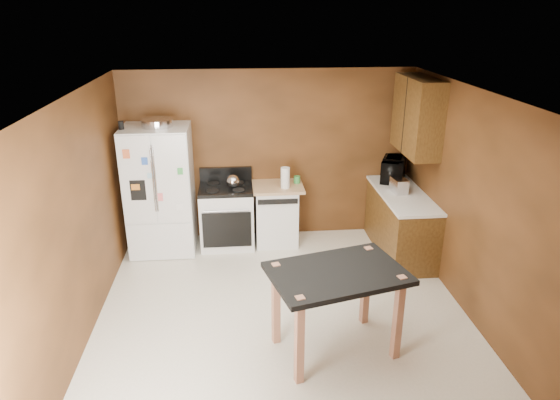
{
  "coord_description": "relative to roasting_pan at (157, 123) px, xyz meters",
  "views": [
    {
      "loc": [
        -0.47,
        -4.79,
        3.31
      ],
      "look_at": [
        0.04,
        0.85,
        1.09
      ],
      "focal_mm": 32.0,
      "sensor_mm": 36.0,
      "label": 1
    }
  ],
  "objects": [
    {
      "name": "kettle",
      "position": [
        0.98,
        0.01,
        -0.86
      ],
      "size": [
        0.19,
        0.19,
        0.19
      ],
      "primitive_type": "sphere",
      "color": "silver",
      "rests_on": "gas_range"
    },
    {
      "name": "right_cabinets",
      "position": [
        3.35,
        -0.4,
        -0.94
      ],
      "size": [
        0.63,
        1.58,
        2.45
      ],
      "color": "brown",
      "rests_on": "ground"
    },
    {
      "name": "pen_cup",
      "position": [
        -0.45,
        -0.12,
        0.0
      ],
      "size": [
        0.07,
        0.07,
        0.11
      ],
      "primitive_type": "cylinder",
      "color": "black",
      "rests_on": "refrigerator"
    },
    {
      "name": "toaster",
      "position": [
        3.26,
        -0.39,
        -0.85
      ],
      "size": [
        0.19,
        0.29,
        0.2
      ],
      "primitive_type": "cube",
      "rotation": [
        0.0,
        0.0,
        0.11
      ],
      "color": "silver",
      "rests_on": "right_cabinets"
    },
    {
      "name": "paper_towel",
      "position": [
        1.72,
        -0.04,
        -0.81
      ],
      "size": [
        0.14,
        0.14,
        0.3
      ],
      "primitive_type": "cylinder",
      "rotation": [
        0.0,
        0.0,
        -0.13
      ],
      "color": "white",
      "rests_on": "dishwasher"
    },
    {
      "name": "roasting_pan",
      "position": [
        0.0,
        0.0,
        0.0
      ],
      "size": [
        0.42,
        0.42,
        0.1
      ],
      "primitive_type": "cylinder",
      "color": "silver",
      "rests_on": "refrigerator"
    },
    {
      "name": "dishwasher",
      "position": [
        1.59,
        0.07,
        -1.4
      ],
      "size": [
        0.78,
        0.63,
        0.89
      ],
      "color": "white",
      "rests_on": "ground"
    },
    {
      "name": "microwave",
      "position": [
        3.33,
        0.14,
        -0.8
      ],
      "size": [
        0.58,
        0.67,
        0.31
      ],
      "primitive_type": "imported",
      "rotation": [
        0.0,
        0.0,
        1.15
      ],
      "color": "black",
      "rests_on": "right_cabinets"
    },
    {
      "name": "green_canister",
      "position": [
        1.91,
        0.15,
        -0.91
      ],
      "size": [
        0.1,
        0.1,
        0.1
      ],
      "primitive_type": "cylinder",
      "rotation": [
        0.0,
        0.0,
        -0.13
      ],
      "color": "green",
      "rests_on": "dishwasher"
    },
    {
      "name": "ceiling",
      "position": [
        1.51,
        -1.88,
        0.65
      ],
      "size": [
        4.5,
        4.5,
        0.0
      ],
      "primitive_type": "plane",
      "rotation": [
        3.14,
        0.0,
        0.0
      ],
      "color": "white",
      "rests_on": "ground"
    },
    {
      "name": "island",
      "position": [
        1.98,
        -2.5,
        -1.08
      ],
      "size": [
        1.46,
        1.16,
        0.92
      ],
      "color": "black",
      "rests_on": "ground"
    },
    {
      "name": "floor",
      "position": [
        1.51,
        -1.88,
        -1.85
      ],
      "size": [
        4.5,
        4.5,
        0.0
      ],
      "primitive_type": "plane",
      "color": "silver",
      "rests_on": "ground"
    },
    {
      "name": "gas_range",
      "position": [
        0.87,
        0.04,
        -1.39
      ],
      "size": [
        0.76,
        0.68,
        1.1
      ],
      "color": "white",
      "rests_on": "ground"
    },
    {
      "name": "refrigerator",
      "position": [
        -0.04,
        -0.02,
        -0.95
      ],
      "size": [
        0.9,
        0.8,
        1.8
      ],
      "color": "white",
      "rests_on": "ground"
    },
    {
      "name": "wall_back",
      "position": [
        1.51,
        0.37,
        -0.6
      ],
      "size": [
        4.2,
        0.0,
        4.2
      ],
      "primitive_type": "plane",
      "rotation": [
        1.57,
        0.0,
        0.0
      ],
      "color": "brown",
      "rests_on": "ground"
    },
    {
      "name": "wall_left",
      "position": [
        -0.59,
        -1.88,
        -0.6
      ],
      "size": [
        0.0,
        4.5,
        4.5
      ],
      "primitive_type": "plane",
      "rotation": [
        1.57,
        0.0,
        1.57
      ],
      "color": "brown",
      "rests_on": "ground"
    },
    {
      "name": "wall_front",
      "position": [
        1.51,
        -4.13,
        -0.6
      ],
      "size": [
        4.2,
        0.0,
        4.2
      ],
      "primitive_type": "plane",
      "rotation": [
        -1.57,
        0.0,
        0.0
      ],
      "color": "brown",
      "rests_on": "ground"
    },
    {
      "name": "wall_right",
      "position": [
        3.61,
        -1.88,
        -0.6
      ],
      "size": [
        0.0,
        4.5,
        4.5
      ],
      "primitive_type": "plane",
      "rotation": [
        1.57,
        0.0,
        -1.57
      ],
      "color": "brown",
      "rests_on": "ground"
    }
  ]
}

